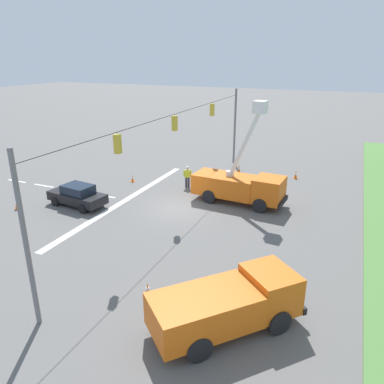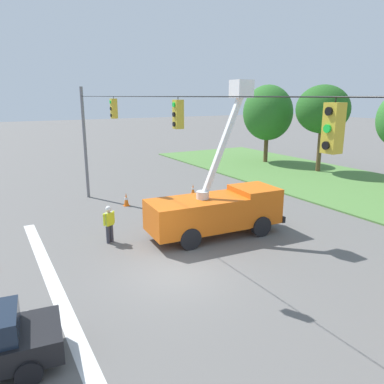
{
  "view_description": "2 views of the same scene",
  "coord_description": "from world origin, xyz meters",
  "views": [
    {
      "loc": [
        21.89,
        10.55,
        10.14
      ],
      "look_at": [
        2.08,
        1.99,
        2.22
      ],
      "focal_mm": 35.0,
      "sensor_mm": 36.0,
      "label": 1
    },
    {
      "loc": [
        11.69,
        -5.9,
        6.62
      ],
      "look_at": [
        -1.96,
        1.8,
        2.59
      ],
      "focal_mm": 35.0,
      "sensor_mm": 36.0,
      "label": 2
    }
  ],
  "objects": [
    {
      "name": "traffic_cone_far_left",
      "position": [
        -9.75,
        1.51,
        0.41
      ],
      "size": [
        0.36,
        0.36,
        0.82
      ],
      "color": "orange",
      "rests_on": "ground"
    },
    {
      "name": "utility_truck_support_near",
      "position": [
        10.32,
        7.07,
        1.17
      ],
      "size": [
        5.92,
        5.69,
        2.1
      ],
      "color": "orange",
      "rests_on": "ground"
    },
    {
      "name": "road_worker",
      "position": [
        -4.39,
        -1.21,
        1.0
      ],
      "size": [
        0.38,
        0.6,
        1.77
      ],
      "color": "#383842",
      "rests_on": "ground"
    },
    {
      "name": "traffic_cone_lane_edge_b",
      "position": [
        -10.18,
        6.52,
        0.35
      ],
      "size": [
        0.36,
        0.36,
        0.71
      ],
      "color": "orange",
      "rests_on": "ground"
    },
    {
      "name": "signal_gantry",
      "position": [
        0.04,
        -0.0,
        4.43
      ],
      "size": [
        26.2,
        0.33,
        7.2
      ],
      "color": "slate",
      "rests_on": "ground"
    },
    {
      "name": "traffic_cone_foreground_left",
      "position": [
        4.5,
        -10.29,
        0.4
      ],
      "size": [
        0.36,
        0.36,
        0.8
      ],
      "color": "orange",
      "rests_on": "ground"
    },
    {
      "name": "utility_truck_bucket_lift",
      "position": [
        -2.75,
        3.65,
        1.4
      ],
      "size": [
        2.73,
        6.81,
        7.34
      ],
      "color": "orange",
      "rests_on": "ground"
    },
    {
      "name": "ground_plane",
      "position": [
        0.0,
        0.0,
        0.0
      ],
      "size": [
        200.0,
        200.0,
        0.0
      ],
      "primitive_type": "plane",
      "color": "#605E5B"
    },
    {
      "name": "traffic_cone_mid_right",
      "position": [
        -3.82,
        -6.08,
        0.28
      ],
      "size": [
        0.36,
        0.36,
        0.6
      ],
      "color": "orange",
      "rests_on": "ground"
    },
    {
      "name": "lane_markings",
      "position": [
        0.0,
        -5.72,
        0.0
      ],
      "size": [
        17.6,
        15.25,
        0.01
      ],
      "color": "silver",
      "rests_on": "ground"
    },
    {
      "name": "sedan_black",
      "position": [
        2.34,
        -6.76,
        0.79
      ],
      "size": [
        2.3,
        4.48,
        1.56
      ],
      "color": "black",
      "rests_on": "ground"
    },
    {
      "name": "traffic_cone_lane_edge_a",
      "position": [
        9.72,
        3.14,
        0.32
      ],
      "size": [
        0.36,
        0.36,
        0.66
      ],
      "color": "orange",
      "rests_on": "ground"
    }
  ]
}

